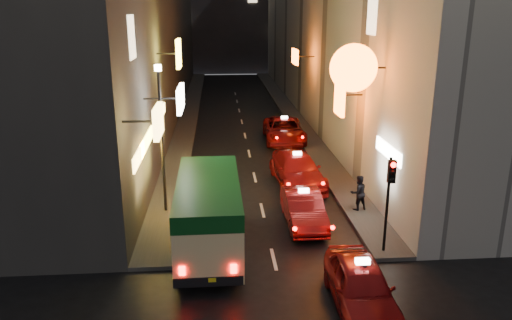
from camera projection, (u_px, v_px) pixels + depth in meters
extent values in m
cube|color=#363331|center=(136.00, 2.00, 38.77)|extent=(6.00, 52.00, 18.00)
cube|color=#FFC759|center=(158.00, 121.00, 16.41)|extent=(0.18, 1.65, 1.01)
cube|color=white|center=(181.00, 98.00, 21.24)|extent=(0.18, 2.44, 1.02)
cube|color=yellow|center=(179.00, 54.00, 26.21)|extent=(0.18, 1.60, 1.50)
cube|color=#FFC759|center=(139.00, 156.00, 19.42)|extent=(0.10, 2.79, 0.55)
cube|color=yellow|center=(146.00, 141.00, 21.62)|extent=(0.10, 3.82, 0.55)
cube|color=#FFC759|center=(161.00, 113.00, 27.57)|extent=(0.10, 3.36, 0.55)
cube|color=#FFE5B2|center=(131.00, 37.00, 18.45)|extent=(0.06, 1.30, 1.60)
cube|color=#B0AAA1|center=(339.00, 2.00, 39.96)|extent=(6.00, 52.00, 18.00)
cylinder|color=#FF550C|center=(354.00, 68.00, 20.21)|extent=(1.95, 0.18, 1.95)
cube|color=#FF550C|center=(340.00, 95.00, 23.56)|extent=(0.18, 1.47, 1.90)
cube|color=#FF550C|center=(295.00, 57.00, 34.89)|extent=(0.18, 2.05, 1.03)
cube|color=white|center=(389.00, 151.00, 20.11)|extent=(0.10, 2.91, 0.55)
cube|color=#FFE5B2|center=(372.00, 16.00, 21.85)|extent=(0.06, 1.30, 1.60)
cube|color=#43413E|center=(189.00, 114.00, 41.65)|extent=(1.50, 52.00, 0.15)
cube|color=#43413E|center=(290.00, 112.00, 42.28)|extent=(1.50, 52.00, 0.15)
cube|color=#F3DD98|center=(209.00, 212.00, 17.84)|extent=(2.22, 6.23, 2.28)
cube|color=#0D4318|center=(208.00, 189.00, 17.59)|extent=(2.24, 6.25, 0.57)
cube|color=black|center=(209.00, 203.00, 18.07)|extent=(2.23, 3.74, 0.52)
cube|color=black|center=(208.00, 281.00, 15.21)|extent=(2.13, 0.20, 0.31)
cube|color=#FF0A05|center=(182.00, 271.00, 14.97)|extent=(0.19, 0.06, 0.29)
cube|color=#FF0A05|center=(234.00, 269.00, 15.08)|extent=(0.19, 0.06, 0.29)
cylinder|color=black|center=(186.00, 220.00, 20.00)|extent=(0.23, 0.79, 0.79)
cylinder|color=black|center=(238.00, 267.00, 16.35)|extent=(0.23, 0.79, 0.79)
imported|color=maroon|center=(361.00, 282.00, 14.58)|extent=(2.32, 5.35, 1.68)
cube|color=white|center=(363.00, 254.00, 14.31)|extent=(0.43, 0.19, 0.16)
imported|color=maroon|center=(303.00, 206.00, 20.39)|extent=(2.05, 4.98, 1.58)
cube|color=white|center=(304.00, 185.00, 20.13)|extent=(0.42, 0.18, 0.16)
sphere|color=#FF0A05|center=(295.00, 229.00, 18.18)|extent=(0.16, 0.16, 0.16)
sphere|color=#FF0A05|center=(333.00, 228.00, 18.28)|extent=(0.16, 0.16, 0.16)
imported|color=maroon|center=(297.00, 167.00, 24.98)|extent=(2.75, 5.78, 1.79)
cube|color=white|center=(297.00, 148.00, 24.69)|extent=(0.43, 0.21, 0.16)
sphere|color=#FF0A05|center=(288.00, 184.00, 22.48)|extent=(0.16, 0.16, 0.16)
sphere|color=#FF0A05|center=(323.00, 183.00, 22.59)|extent=(0.16, 0.16, 0.16)
imported|color=maroon|center=(284.00, 128.00, 33.08)|extent=(2.47, 5.72, 1.80)
cube|color=white|center=(284.00, 114.00, 32.80)|extent=(0.42, 0.19, 0.16)
sphere|color=#FF0A05|center=(277.00, 138.00, 30.56)|extent=(0.16, 0.16, 0.16)
sphere|color=#FF0A05|center=(303.00, 137.00, 30.68)|extent=(0.16, 0.16, 0.16)
imported|color=black|center=(363.00, 279.00, 14.68)|extent=(0.55, 0.67, 1.77)
imported|color=black|center=(359.00, 190.00, 21.42)|extent=(0.73, 0.55, 1.75)
cylinder|color=black|center=(387.00, 205.00, 17.50)|extent=(0.10, 0.10, 3.50)
cube|color=black|center=(392.00, 172.00, 16.95)|extent=(0.26, 0.18, 0.80)
sphere|color=#FF0A05|center=(394.00, 165.00, 16.77)|extent=(0.18, 0.18, 0.18)
sphere|color=black|center=(393.00, 173.00, 16.85)|extent=(0.17, 0.17, 0.17)
sphere|color=black|center=(392.00, 180.00, 16.93)|extent=(0.17, 0.17, 0.17)
cylinder|color=black|center=(162.00, 143.00, 20.72)|extent=(0.12, 0.12, 6.00)
cylinder|color=#FFE5BF|center=(158.00, 68.00, 19.82)|extent=(0.28, 0.28, 0.25)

